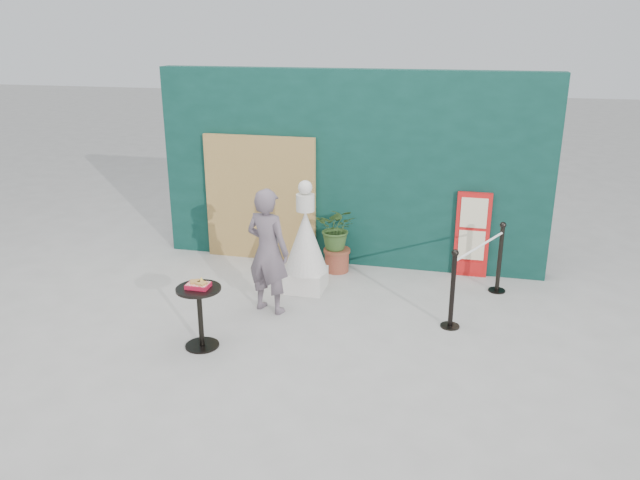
{
  "coord_description": "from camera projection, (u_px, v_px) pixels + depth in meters",
  "views": [
    {
      "loc": [
        1.78,
        -6.11,
        3.57
      ],
      "look_at": [
        0.0,
        1.2,
        1.0
      ],
      "focal_mm": 35.0,
      "sensor_mm": 36.0,
      "label": 1
    }
  ],
  "objects": [
    {
      "name": "cafe_table",
      "position": [
        200.0,
        308.0,
        7.21
      ],
      "size": [
        0.52,
        0.52,
        0.75
      ],
      "color": "black",
      "rests_on": "ground"
    },
    {
      "name": "planter",
      "position": [
        337.0,
        234.0,
        9.45
      ],
      "size": [
        0.61,
        0.53,
        1.03
      ],
      "color": "brown",
      "rests_on": "ground"
    },
    {
      "name": "statue",
      "position": [
        306.0,
        246.0,
        8.75
      ],
      "size": [
        0.63,
        0.63,
        1.61
      ],
      "color": "silver",
      "rests_on": "ground"
    },
    {
      "name": "bamboo_fence",
      "position": [
        260.0,
        199.0,
        9.86
      ],
      "size": [
        1.8,
        0.08,
        2.0
      ],
      "primitive_type": "cube",
      "color": "tan",
      "rests_on": "ground"
    },
    {
      "name": "back_wall",
      "position": [
        350.0,
        169.0,
        9.58
      ],
      "size": [
        6.0,
        0.3,
        3.0
      ],
      "primitive_type": "cube",
      "color": "#0A3028",
      "rests_on": "ground"
    },
    {
      "name": "food_basket",
      "position": [
        198.0,
        285.0,
        7.12
      ],
      "size": [
        0.26,
        0.19,
        0.11
      ],
      "color": "red",
      "rests_on": "cafe_table"
    },
    {
      "name": "ground",
      "position": [
        295.0,
        355.0,
        7.17
      ],
      "size": [
        60.0,
        60.0,
        0.0
      ],
      "primitive_type": "plane",
      "color": "#ADAAA5",
      "rests_on": "ground"
    },
    {
      "name": "woman",
      "position": [
        268.0,
        251.0,
        8.04
      ],
      "size": [
        0.7,
        0.55,
        1.67
      ],
      "primitive_type": "imported",
      "rotation": [
        0.0,
        0.0,
        2.86
      ],
      "color": "#645661",
      "rests_on": "ground"
    },
    {
      "name": "menu_board",
      "position": [
        472.0,
        235.0,
        9.25
      ],
      "size": [
        0.5,
        0.07,
        1.3
      ],
      "color": "red",
      "rests_on": "ground"
    },
    {
      "name": "stanchion_barrier",
      "position": [
        478.0,
        274.0,
        8.22
      ],
      "size": [
        0.84,
        1.54,
        1.03
      ],
      "color": "black",
      "rests_on": "ground"
    }
  ]
}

